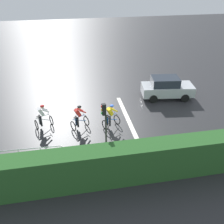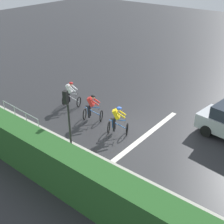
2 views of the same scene
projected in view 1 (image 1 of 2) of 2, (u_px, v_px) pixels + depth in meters
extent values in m
plane|color=#28282B|center=(115.00, 122.00, 17.42)|extent=(80.00, 80.00, 0.00)
cube|color=#ADA89E|center=(94.00, 166.00, 13.49)|extent=(2.80, 24.47, 0.12)
cube|color=tan|center=(96.00, 176.00, 12.66)|extent=(0.44, 24.47, 0.40)
cube|color=#265623|center=(96.00, 167.00, 11.99)|extent=(1.10, 24.47, 2.06)
cube|color=silver|center=(128.00, 120.00, 17.57)|extent=(7.00, 0.30, 0.01)
torus|color=black|center=(51.00, 120.00, 16.92)|extent=(0.65, 0.31, 0.68)
torus|color=black|center=(37.00, 125.00, 16.45)|extent=(0.65, 0.31, 0.68)
cylinder|color=silver|center=(44.00, 119.00, 16.56)|extent=(0.41, 0.93, 0.51)
cylinder|color=silver|center=(39.00, 120.00, 16.40)|extent=(0.04, 0.04, 0.55)
cylinder|color=silver|center=(44.00, 116.00, 16.44)|extent=(0.31, 0.68, 0.04)
cube|color=black|center=(38.00, 117.00, 16.25)|extent=(0.17, 0.24, 0.04)
cylinder|color=black|center=(49.00, 114.00, 16.62)|extent=(0.40, 0.19, 0.03)
cube|color=white|center=(41.00, 112.00, 16.19)|extent=(0.43, 0.49, 0.57)
sphere|color=beige|center=(42.00, 107.00, 16.11)|extent=(0.20, 0.20, 0.20)
ellipsoid|color=red|center=(42.00, 106.00, 16.07)|extent=(0.33, 0.35, 0.14)
cylinder|color=black|center=(40.00, 120.00, 16.56)|extent=(0.12, 0.12, 0.74)
cylinder|color=black|center=(41.00, 121.00, 16.38)|extent=(0.12, 0.12, 0.74)
cylinder|color=white|center=(44.00, 109.00, 16.41)|extent=(0.26, 0.48, 0.37)
cylinder|color=white|center=(46.00, 111.00, 16.18)|extent=(0.26, 0.48, 0.37)
torus|color=black|center=(86.00, 121.00, 16.86)|extent=(0.63, 0.37, 0.68)
torus|color=black|center=(73.00, 126.00, 16.32)|extent=(0.63, 0.37, 0.68)
cylinder|color=#1E59B2|center=(80.00, 120.00, 16.47)|extent=(0.50, 0.90, 0.51)
cylinder|color=#1E59B2|center=(76.00, 121.00, 16.29)|extent=(0.04, 0.04, 0.55)
cylinder|color=#1E59B2|center=(80.00, 116.00, 16.35)|extent=(0.37, 0.65, 0.04)
cube|color=black|center=(75.00, 118.00, 16.14)|extent=(0.19, 0.24, 0.04)
cylinder|color=black|center=(85.00, 115.00, 16.56)|extent=(0.39, 0.22, 0.03)
cube|color=red|center=(78.00, 113.00, 16.10)|extent=(0.46, 0.50, 0.57)
sphere|color=beige|center=(79.00, 108.00, 16.02)|extent=(0.20, 0.20, 0.20)
ellipsoid|color=black|center=(79.00, 107.00, 15.99)|extent=(0.34, 0.36, 0.14)
cylinder|color=black|center=(76.00, 121.00, 16.45)|extent=(0.12, 0.12, 0.74)
cylinder|color=black|center=(78.00, 122.00, 16.29)|extent=(0.12, 0.12, 0.74)
cylinder|color=red|center=(80.00, 110.00, 16.33)|extent=(0.30, 0.47, 0.37)
cylinder|color=red|center=(83.00, 112.00, 16.11)|extent=(0.30, 0.47, 0.37)
torus|color=black|center=(117.00, 120.00, 16.99)|extent=(0.62, 0.38, 0.68)
torus|color=black|center=(105.00, 125.00, 16.43)|extent=(0.62, 0.38, 0.68)
cylinder|color=#1E59B2|center=(111.00, 119.00, 16.58)|extent=(0.52, 0.89, 0.51)
cylinder|color=#1E59B2|center=(108.00, 120.00, 16.40)|extent=(0.04, 0.04, 0.55)
cylinder|color=#1E59B2|center=(112.00, 115.00, 16.47)|extent=(0.38, 0.65, 0.04)
cube|color=black|center=(108.00, 117.00, 16.25)|extent=(0.19, 0.24, 0.04)
cylinder|color=black|center=(116.00, 114.00, 16.68)|extent=(0.38, 0.23, 0.03)
cube|color=yellow|center=(110.00, 112.00, 16.21)|extent=(0.46, 0.50, 0.57)
sphere|color=beige|center=(112.00, 107.00, 16.14)|extent=(0.20, 0.20, 0.20)
ellipsoid|color=#264CB2|center=(112.00, 106.00, 16.10)|extent=(0.35, 0.36, 0.14)
cylinder|color=black|center=(108.00, 120.00, 16.56)|extent=(0.12, 0.12, 0.74)
cylinder|color=black|center=(110.00, 121.00, 16.40)|extent=(0.12, 0.12, 0.74)
cylinder|color=yellow|center=(112.00, 109.00, 16.45)|extent=(0.31, 0.46, 0.37)
cylinder|color=yellow|center=(115.00, 110.00, 16.23)|extent=(0.31, 0.46, 0.37)
cube|color=#B7BCC1|center=(167.00, 90.00, 20.28)|extent=(2.21, 4.28, 0.80)
cube|color=#262D38|center=(165.00, 81.00, 19.90)|extent=(1.76, 2.31, 0.66)
cylinder|color=black|center=(179.00, 89.00, 21.25)|extent=(0.30, 0.66, 0.64)
cylinder|color=black|center=(185.00, 98.00, 19.82)|extent=(0.30, 0.66, 0.64)
cylinder|color=black|center=(149.00, 90.00, 21.13)|extent=(0.30, 0.66, 0.64)
cylinder|color=black|center=(153.00, 99.00, 19.70)|extent=(0.30, 0.66, 0.64)
cube|color=#EAEACC|center=(190.00, 85.00, 20.77)|extent=(0.29, 0.12, 0.16)
cube|color=#EAEACC|center=(194.00, 91.00, 19.89)|extent=(0.29, 0.12, 0.16)
cylinder|color=black|center=(106.00, 135.00, 13.70)|extent=(0.10, 0.10, 2.70)
cube|color=black|center=(104.00, 109.00, 12.82)|extent=(0.23, 0.23, 0.64)
sphere|color=red|center=(102.00, 106.00, 12.69)|extent=(0.11, 0.11, 0.11)
sphere|color=orange|center=(102.00, 110.00, 12.79)|extent=(0.11, 0.11, 0.11)
sphere|color=green|center=(102.00, 113.00, 12.89)|extent=(0.11, 0.11, 0.11)
cylinder|color=#999EA3|center=(29.00, 149.00, 13.26)|extent=(0.19, 3.42, 0.05)
cylinder|color=#999EA3|center=(63.00, 153.00, 13.72)|extent=(0.04, 0.04, 1.00)
cylinder|color=#999EA3|center=(41.00, 155.00, 13.58)|extent=(0.04, 0.04, 1.00)
cylinder|color=#999EA3|center=(20.00, 157.00, 13.44)|extent=(0.04, 0.04, 1.00)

